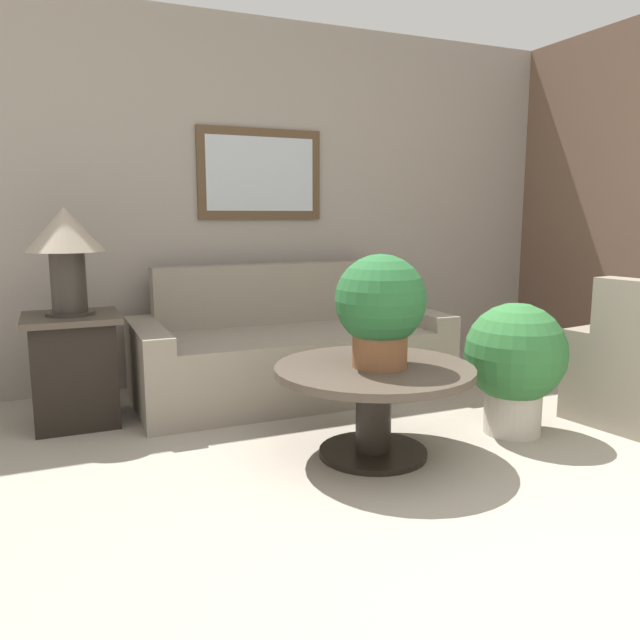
{
  "coord_description": "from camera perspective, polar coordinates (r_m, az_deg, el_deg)",
  "views": [
    {
      "loc": [
        -1.68,
        -1.44,
        1.21
      ],
      "look_at": [
        -0.23,
        1.92,
        0.59
      ],
      "focal_mm": 35.0,
      "sensor_mm": 36.0,
      "label": 1
    }
  ],
  "objects": [
    {
      "name": "ground_plane",
      "position": [
        2.52,
        24.14,
        -20.0
      ],
      "size": [
        20.0,
        20.0,
        0.0
      ],
      "primitive_type": "plane",
      "color": "gray"
    },
    {
      "name": "potted_plant_on_table",
      "position": [
        3.06,
        5.55,
        1.28
      ],
      "size": [
        0.45,
        0.45,
        0.56
      ],
      "color": "brown",
      "rests_on": "coffee_table"
    },
    {
      "name": "coffee_table",
      "position": [
        3.16,
        4.94,
        -6.48
      ],
      "size": [
        1.0,
        1.0,
        0.47
      ],
      "color": "black",
      "rests_on": "ground_plane"
    },
    {
      "name": "couch_main",
      "position": [
        4.25,
        -2.82,
        -3.07
      ],
      "size": [
        2.06,
        0.93,
        0.87
      ],
      "color": "gray",
      "rests_on": "ground_plane"
    },
    {
      "name": "table_lamp",
      "position": [
        3.81,
        -22.22,
        6.58
      ],
      "size": [
        0.43,
        0.43,
        0.61
      ],
      "color": "#2D2823",
      "rests_on": "side_table"
    },
    {
      "name": "wall_back",
      "position": [
        4.79,
        -3.01,
        10.67
      ],
      "size": [
        6.45,
        0.09,
        2.6
      ],
      "color": "gray",
      "rests_on": "ground_plane"
    },
    {
      "name": "side_table",
      "position": [
        3.91,
        -21.55,
        -4.14
      ],
      "size": [
        0.53,
        0.53,
        0.65
      ],
      "color": "black",
      "rests_on": "ground_plane"
    },
    {
      "name": "potted_plant_floor",
      "position": [
        3.62,
        17.4,
        -3.54
      ],
      "size": [
        0.56,
        0.56,
        0.74
      ],
      "color": "beige",
      "rests_on": "ground_plane"
    }
  ]
}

